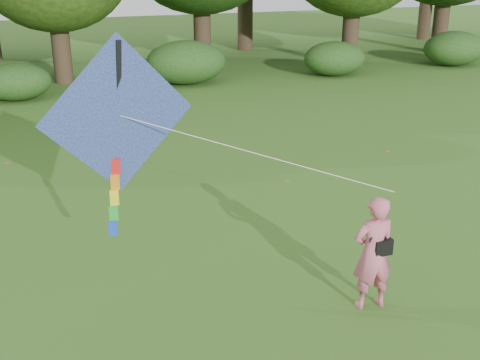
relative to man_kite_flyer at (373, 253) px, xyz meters
name	(u,v)px	position (x,y,z in m)	size (l,w,h in m)	color
ground	(305,305)	(-0.96, 0.36, -0.94)	(100.00, 100.00, 0.00)	#265114
man_kite_flyer	(373,253)	(0.00, 0.00, 0.00)	(0.69, 0.45, 1.89)	#C35C73
crossbody_bag	(381,246)	(0.12, -0.03, 0.12)	(0.43, 0.20, 0.73)	black
flying_kite	(119,118)	(-3.49, 1.79, 2.04)	(4.96, 2.15, 3.22)	#235297
shrub_band	(100,71)	(-1.68, 17.97, -0.09)	(39.15, 3.22, 1.88)	#264919
fallen_leaves	(196,216)	(-1.61, 4.35, -0.94)	(11.88, 12.25, 0.01)	brown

